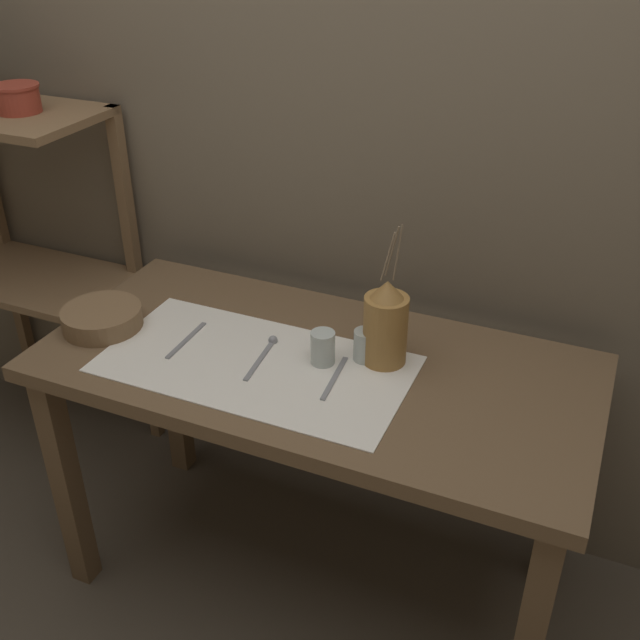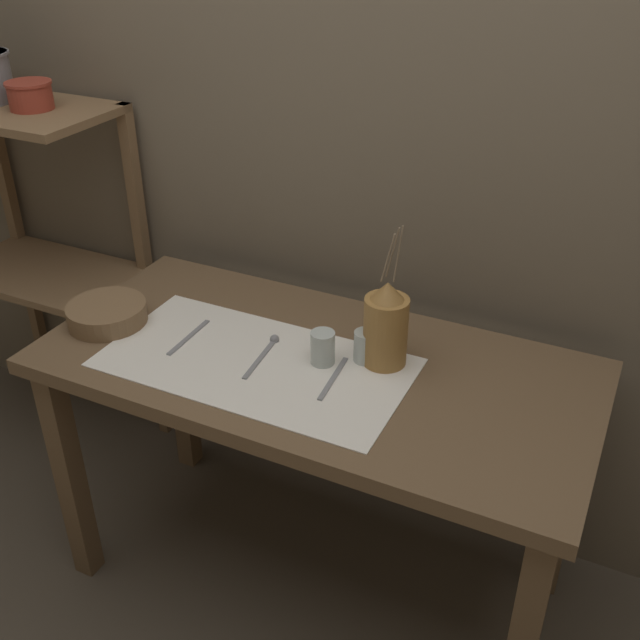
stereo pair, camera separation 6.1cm
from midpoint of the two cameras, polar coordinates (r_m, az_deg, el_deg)
The scene contains 13 objects.
ground_plane at distance 2.33m, azimuth 0.42°, elevation -18.85°, with size 12.00×12.00×0.00m, color brown.
stone_wall_back at distance 2.00m, azimuth 6.07°, elevation 13.82°, with size 7.00×0.06×2.40m.
wooden_table at distance 1.88m, azimuth 0.49°, elevation -5.83°, with size 1.36×0.65×0.76m.
wooden_shelf_unit at distance 2.53m, azimuth -19.68°, elevation 7.50°, with size 0.59×0.36×1.21m.
linen_cloth at distance 1.82m, azimuth -3.97°, elevation -3.25°, with size 0.75×0.39×0.00m.
pitcher_with_flowers at distance 1.77m, azimuth 6.02°, elevation -0.51°, with size 0.11×0.11×0.36m.
wooden_bowl at distance 2.03m, azimuth -15.09°, elevation 0.46°, with size 0.21×0.21×0.05m.
glass_tumbler_near at distance 1.79m, azimuth 1.22°, elevation -2.09°, with size 0.06×0.06×0.08m.
glass_tumbler_far at distance 1.80m, azimuth 4.44°, elevation -2.02°, with size 0.06×0.06×0.08m.
knife_center at distance 1.93m, azimuth -9.08°, elevation -1.31°, with size 0.02×0.18×0.00m.
spoon_outer at distance 1.87m, azimuth -2.97°, elevation -2.04°, with size 0.04×0.19×0.02m.
fork_outer at distance 1.75m, azimuth 2.01°, elevation -4.47°, with size 0.03×0.18×0.00m.
metal_pot_small at distance 2.33m, azimuth -20.51°, elevation 15.82°, with size 0.13×0.13×0.08m.
Camera 2 is at (0.67, -1.36, 1.78)m, focal length 42.00 mm.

